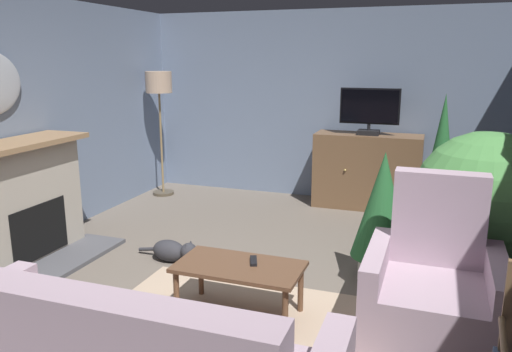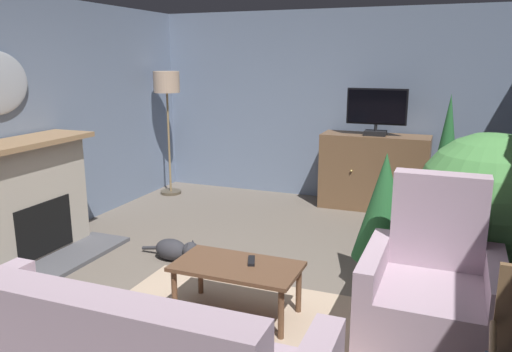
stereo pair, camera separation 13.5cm
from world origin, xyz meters
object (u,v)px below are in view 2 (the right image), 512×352
at_px(tv_remote, 251,261).
at_px(potted_plant_on_hearth_side, 384,214).
at_px(television, 377,110).
at_px(potted_plant_tall_palm_by_window, 445,169).
at_px(tv_cabinet, 374,174).
at_px(armchair_near_window, 431,292).
at_px(coffee_table, 237,271).
at_px(fireplace, 28,203).
at_px(cat, 175,250).
at_px(floor_lamp, 167,93).
at_px(potted_plant_small_fern_corner, 487,204).

bearing_deg(tv_remote, potted_plant_on_hearth_side, -64.04).
height_order(television, potted_plant_tall_palm_by_window, potted_plant_tall_palm_by_window).
distance_m(tv_cabinet, armchair_near_window, 3.15).
relative_size(coffee_table, armchair_near_window, 0.85).
bearing_deg(television, potted_plant_tall_palm_by_window, -56.16).
xyz_separation_m(fireplace, cat, (1.36, 0.44, -0.45)).
distance_m(tv_cabinet, floor_lamp, 3.03).
xyz_separation_m(tv_cabinet, potted_plant_small_fern_corner, (1.22, -2.04, 0.28)).
xyz_separation_m(potted_plant_small_fern_corner, floor_lamp, (-4.07, 1.70, 0.70)).
relative_size(television, potted_plant_tall_palm_by_window, 0.47).
bearing_deg(cat, floor_lamp, 121.73).
height_order(coffee_table, potted_plant_on_hearth_side, potted_plant_on_hearth_side).
height_order(fireplace, armchair_near_window, fireplace).
relative_size(fireplace, tv_remote, 8.56).
xyz_separation_m(armchair_near_window, potted_plant_small_fern_corner, (0.37, 0.99, 0.41)).
distance_m(fireplace, potted_plant_tall_palm_by_window, 4.07).
distance_m(potted_plant_small_fern_corner, cat, 2.85).
distance_m(fireplace, tv_cabinet, 4.10).
bearing_deg(armchair_near_window, potted_plant_on_hearth_side, 120.29).
distance_m(armchair_near_window, potted_plant_on_hearth_side, 0.93).
distance_m(tv_cabinet, tv_remote, 3.20).
distance_m(fireplace, coffee_table, 2.38).
distance_m(television, potted_plant_small_fern_corner, 2.39).
bearing_deg(fireplace, tv_remote, -5.69).
bearing_deg(television, floor_lamp, -174.31).
xyz_separation_m(television, potted_plant_on_hearth_side, (0.41, -2.21, -0.66)).
xyz_separation_m(fireplace, coffee_table, (2.35, -0.33, -0.19)).
bearing_deg(floor_lamp, potted_plant_on_hearth_side, -30.55).
bearing_deg(armchair_near_window, potted_plant_small_fern_corner, 69.66).
bearing_deg(cat, potted_plant_tall_palm_by_window, 25.67).
xyz_separation_m(potted_plant_tall_palm_by_window, cat, (-2.38, -1.15, -0.76)).
xyz_separation_m(potted_plant_tall_palm_by_window, floor_lamp, (-3.72, 1.01, 0.57)).
height_order(tv_remote, cat, tv_remote).
bearing_deg(tv_cabinet, floor_lamp, -173.25).
height_order(tv_cabinet, potted_plant_tall_palm_by_window, potted_plant_tall_palm_by_window).
distance_m(tv_cabinet, coffee_table, 3.30).
relative_size(television, cat, 1.09).
xyz_separation_m(television, floor_lamp, (-2.85, -0.28, 0.16)).
xyz_separation_m(potted_plant_small_fern_corner, cat, (-2.74, -0.46, -0.63)).
xyz_separation_m(tv_remote, potted_plant_on_hearth_side, (0.85, 0.91, 0.21)).
height_order(tv_cabinet, armchair_near_window, armchair_near_window).
relative_size(potted_plant_on_hearth_side, cat, 1.71).
height_order(coffee_table, cat, coffee_table).
bearing_deg(potted_plant_on_hearth_side, television, 100.59).
distance_m(coffee_table, armchair_near_window, 1.40).
relative_size(tv_remote, armchair_near_window, 0.15).
xyz_separation_m(cat, floor_lamp, (-1.33, 2.16, 1.34)).
bearing_deg(potted_plant_small_fern_corner, television, 121.69).
bearing_deg(floor_lamp, tv_cabinet, 6.75).
bearing_deg(coffee_table, potted_plant_small_fern_corner, 34.83).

